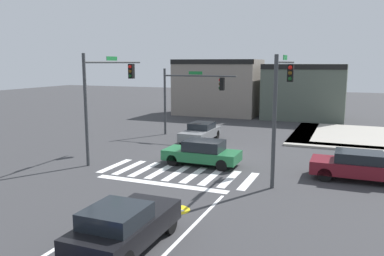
{
  "coord_description": "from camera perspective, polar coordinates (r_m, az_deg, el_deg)",
  "views": [
    {
      "loc": [
        8.18,
        -22.49,
        5.67
      ],
      "look_at": [
        -1.39,
        0.97,
        1.45
      ],
      "focal_mm": 36.63,
      "sensor_mm": 36.0,
      "label": 1
    }
  ],
  "objects": [
    {
      "name": "traffic_signal_northwest",
      "position": [
        30.2,
        -0.16,
        5.55
      ],
      "size": [
        5.9,
        0.32,
        5.24
      ],
      "color": "#383A3D",
      "rests_on": "ground_plane"
    },
    {
      "name": "lane_markings",
      "position": [
        13.34,
        -13.11,
        -15.93
      ],
      "size": [
        6.8,
        24.25,
        0.01
      ],
      "color": "white",
      "rests_on": "ground_plane"
    },
    {
      "name": "traffic_signal_southeast",
      "position": [
        19.59,
        13.02,
        5.05
      ],
      "size": [
        0.32,
        5.35,
        6.05
      ],
      "rotation": [
        0.0,
        0.0,
        1.57
      ],
      "color": "#383A3D",
      "rests_on": "ground_plane"
    },
    {
      "name": "bike_detector_marking",
      "position": [
        15.63,
        -2.27,
        -11.81
      ],
      "size": [
        1.06,
        1.06,
        0.01
      ],
      "color": "yellow",
      "rests_on": "ground_plane"
    },
    {
      "name": "traffic_signal_southwest",
      "position": [
        23.79,
        -12.2,
        5.95
      ],
      "size": [
        0.32,
        6.06,
        6.19
      ],
      "rotation": [
        0.0,
        0.0,
        1.57
      ],
      "color": "#383A3D",
      "rests_on": "ground_plane"
    },
    {
      "name": "car_black",
      "position": [
        12.5,
        -9.85,
        -13.83
      ],
      "size": [
        1.86,
        4.21,
        1.49
      ],
      "rotation": [
        0.0,
        0.0,
        1.57
      ],
      "color": "black",
      "rests_on": "ground_plane"
    },
    {
      "name": "car_green",
      "position": [
        21.95,
        1.51,
        -3.58
      ],
      "size": [
        4.24,
        1.79,
        1.42
      ],
      "rotation": [
        0.0,
        0.0,
        3.14
      ],
      "color": "#1E6638",
      "rests_on": "ground_plane"
    },
    {
      "name": "storefront_row",
      "position": [
        42.42,
        9.07,
        5.65
      ],
      "size": [
        17.7,
        5.64,
        6.04
      ],
      "color": "gray",
      "rests_on": "ground_plane"
    },
    {
      "name": "ground_plane",
      "position": [
        24.6,
        2.14,
        -3.87
      ],
      "size": [
        120.0,
        120.0,
        0.0
      ],
      "primitive_type": "plane",
      "color": "#353538"
    },
    {
      "name": "car_maroon",
      "position": [
        20.75,
        23.21,
        -5.07
      ],
      "size": [
        4.57,
        1.88,
        1.42
      ],
      "rotation": [
        0.0,
        0.0,
        3.14
      ],
      "color": "maroon",
      "rests_on": "ground_plane"
    },
    {
      "name": "car_gray",
      "position": [
        28.46,
        1.25,
        -0.6
      ],
      "size": [
        1.77,
        4.32,
        1.36
      ],
      "rotation": [
        0.0,
        0.0,
        -1.57
      ],
      "color": "slate",
      "rests_on": "ground_plane"
    },
    {
      "name": "curb_corner_northeast",
      "position": [
        32.4,
        22.39,
        -1.2
      ],
      "size": [
        10.0,
        10.6,
        0.15
      ],
      "color": "#9E998E",
      "rests_on": "ground_plane"
    },
    {
      "name": "crosswalk_near",
      "position": [
        20.56,
        -2.19,
        -6.54
      ],
      "size": [
        8.05,
        3.06,
        0.01
      ],
      "color": "silver",
      "rests_on": "ground_plane"
    }
  ]
}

